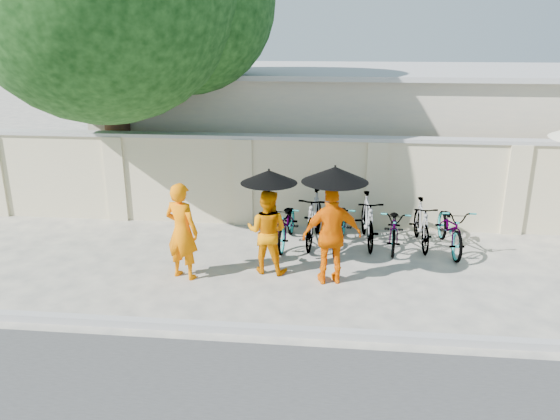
# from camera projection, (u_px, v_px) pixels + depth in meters

# --- Properties ---
(ground) EXTENTS (80.00, 80.00, 0.00)m
(ground) POSITION_uv_depth(u_px,v_px,m) (270.00, 283.00, 9.75)
(ground) COLOR beige
(kerb) EXTENTS (40.00, 0.16, 0.12)m
(kerb) POSITION_uv_depth(u_px,v_px,m) (257.00, 329.00, 8.13)
(kerb) COLOR #A3A3A3
(kerb) RESTS_ON ground
(compound_wall) EXTENTS (20.00, 0.30, 2.00)m
(compound_wall) POSITION_uv_depth(u_px,v_px,m) (331.00, 184.00, 12.36)
(compound_wall) COLOR beige
(compound_wall) RESTS_ON ground
(building_behind) EXTENTS (14.00, 6.00, 3.20)m
(building_behind) POSITION_uv_depth(u_px,v_px,m) (369.00, 129.00, 15.67)
(building_behind) COLOR beige
(building_behind) RESTS_ON ground
(monk_left) EXTENTS (0.76, 0.63, 1.78)m
(monk_left) POSITION_uv_depth(u_px,v_px,m) (182.00, 231.00, 9.73)
(monk_left) COLOR #FF7600
(monk_left) RESTS_ON ground
(monk_center) EXTENTS (0.86, 0.72, 1.58)m
(monk_center) POSITION_uv_depth(u_px,v_px,m) (267.00, 231.00, 10.00)
(monk_center) COLOR orange
(monk_center) RESTS_ON ground
(parasol_center) EXTENTS (1.01, 1.01, 1.07)m
(parasol_center) POSITION_uv_depth(u_px,v_px,m) (269.00, 177.00, 9.59)
(parasol_center) COLOR black
(parasol_center) RESTS_ON ground
(monk_right) EXTENTS (1.11, 0.64, 1.77)m
(monk_right) POSITION_uv_depth(u_px,v_px,m) (332.00, 236.00, 9.53)
(monk_right) COLOR #F66900
(monk_right) RESTS_ON ground
(parasol_right) EXTENTS (1.13, 1.13, 1.14)m
(parasol_right) POSITION_uv_depth(u_px,v_px,m) (335.00, 174.00, 9.10)
(parasol_right) COLOR black
(parasol_right) RESTS_ON ground
(bike_0) EXTENTS (0.76, 1.83, 0.94)m
(bike_0) POSITION_uv_depth(u_px,v_px,m) (287.00, 223.00, 11.40)
(bike_0) COLOR gray
(bike_0) RESTS_ON ground
(bike_1) EXTENTS (0.74, 1.92, 1.12)m
(bike_1) POSITION_uv_depth(u_px,v_px,m) (314.00, 218.00, 11.44)
(bike_1) COLOR gray
(bike_1) RESTS_ON ground
(bike_2) EXTENTS (0.87, 1.94, 0.99)m
(bike_2) POSITION_uv_depth(u_px,v_px,m) (341.00, 224.00, 11.28)
(bike_2) COLOR gray
(bike_2) RESTS_ON ground
(bike_3) EXTENTS (0.63, 1.80, 1.06)m
(bike_3) POSITION_uv_depth(u_px,v_px,m) (367.00, 220.00, 11.40)
(bike_3) COLOR gray
(bike_3) RESTS_ON ground
(bike_4) EXTENTS (0.75, 1.72, 0.88)m
(bike_4) POSITION_uv_depth(u_px,v_px,m) (395.00, 227.00, 11.25)
(bike_4) COLOR gray
(bike_4) RESTS_ON ground
(bike_5) EXTENTS (0.52, 1.63, 0.97)m
(bike_5) POSITION_uv_depth(u_px,v_px,m) (422.00, 224.00, 11.31)
(bike_5) COLOR gray
(bike_5) RESTS_ON ground
(bike_6) EXTENTS (0.76, 1.89, 0.97)m
(bike_6) POSITION_uv_depth(u_px,v_px,m) (451.00, 227.00, 11.09)
(bike_6) COLOR gray
(bike_6) RESTS_ON ground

